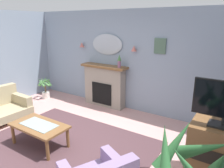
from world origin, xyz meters
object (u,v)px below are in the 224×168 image
at_px(mantel_vase_right, 119,60).
at_px(wall_mirror, 107,44).
at_px(tv_cabinet, 218,154).
at_px(wall_sconce_left, 82,45).
at_px(potted_plant_small_fern, 45,87).
at_px(wall_sconce_right, 134,48).
at_px(framed_picture, 160,46).
at_px(fireplace, 104,86).
at_px(coffee_table, 39,127).

height_order(mantel_vase_right, wall_mirror, wall_mirror).
bearing_deg(tv_cabinet, wall_sconce_left, 156.98).
relative_size(wall_sconce_left, potted_plant_small_fern, 0.20).
relative_size(wall_sconce_right, framed_picture, 0.39).
bearing_deg(potted_plant_small_fern, wall_sconce_right, 12.82).
bearing_deg(mantel_vase_right, fireplace, 176.76).
xyz_separation_m(wall_sconce_right, coffee_table, (-0.67, -2.48, -1.28)).
relative_size(wall_sconce_right, potted_plant_small_fern, 0.20).
xyz_separation_m(mantel_vase_right, wall_sconce_left, (-1.35, 0.12, 0.32)).
relative_size(fireplace, wall_mirror, 1.42).
distance_m(fireplace, wall_mirror, 1.15).
bearing_deg(tv_cabinet, mantel_vase_right, 149.13).
bearing_deg(wall_sconce_left, wall_mirror, 3.37).
relative_size(mantel_vase_right, tv_cabinet, 0.38).
xyz_separation_m(wall_mirror, wall_sconce_right, (0.85, -0.05, -0.05)).
xyz_separation_m(mantel_vase_right, framed_picture, (1.00, 0.18, 0.41)).
bearing_deg(mantel_vase_right, tv_cabinet, -30.87).
xyz_separation_m(wall_mirror, tv_cabinet, (3.12, -1.74, -1.26)).
bearing_deg(fireplace, coffee_table, -85.73).
distance_m(mantel_vase_right, potted_plant_small_fern, 2.61).
distance_m(fireplace, wall_sconce_right, 1.38).
bearing_deg(wall_sconce_right, tv_cabinet, -36.60).
xyz_separation_m(wall_mirror, coffee_table, (0.18, -2.53, -1.33)).
bearing_deg(coffee_table, mantel_vase_right, 82.25).
xyz_separation_m(framed_picture, tv_cabinet, (1.62, -1.75, -1.30)).
xyz_separation_m(fireplace, framed_picture, (1.50, 0.15, 1.18)).
distance_m(wall_sconce_right, tv_cabinet, 3.08).
bearing_deg(potted_plant_small_fern, wall_sconce_left, 31.34).
bearing_deg(coffee_table, tv_cabinet, 15.08).
bearing_deg(wall_sconce_left, coffee_table, -67.48).
relative_size(fireplace, framed_picture, 3.78).
distance_m(wall_sconce_left, coffee_table, 2.97).
bearing_deg(wall_mirror, wall_sconce_right, -3.37).
distance_m(wall_mirror, potted_plant_small_fern, 2.39).
bearing_deg(mantel_vase_right, coffee_table, -97.75).
bearing_deg(coffee_table, fireplace, 94.27).
distance_m(fireplace, potted_plant_small_fern, 1.95).
bearing_deg(fireplace, tv_cabinet, -27.08).
height_order(fireplace, wall_sconce_left, wall_sconce_left).
height_order(wall_sconce_right, coffee_table, wall_sconce_right).
relative_size(tv_cabinet, potted_plant_small_fern, 1.31).
height_order(wall_sconce_left, tv_cabinet, wall_sconce_left).
xyz_separation_m(coffee_table, tv_cabinet, (2.94, 0.79, 0.07)).
relative_size(wall_sconce_left, tv_cabinet, 0.16).
height_order(wall_sconce_left, framed_picture, framed_picture).
distance_m(wall_mirror, framed_picture, 1.50).
bearing_deg(wall_mirror, framed_picture, 0.38).
xyz_separation_m(fireplace, tv_cabinet, (3.12, -1.60, -0.12)).
bearing_deg(fireplace, potted_plant_small_fern, -164.25).
bearing_deg(coffee_table, wall_mirror, 94.04).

